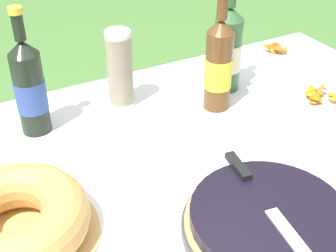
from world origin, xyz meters
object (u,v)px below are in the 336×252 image
object	(u,v)px
serving_knife	(263,199)
cup_stack	(120,70)
bundt_cake	(13,220)
snack_plate_near	(315,97)
cider_bottle_green	(227,49)
snack_plate_right	(277,54)
juice_bottle_red	(30,87)
berry_tart	(269,222)
cider_bottle_amber	(219,65)

from	to	relation	value
serving_knife	cup_stack	size ratio (longest dim) A/B	1.64
serving_knife	bundt_cake	world-z (taller)	bundt_cake
cup_stack	snack_plate_near	world-z (taller)	cup_stack
cider_bottle_green	snack_plate_right	distance (m)	0.32
juice_bottle_red	snack_plate_near	xyz separation A→B (m)	(0.76, -0.24, -0.12)
bundt_cake	snack_plate_right	bearing A→B (deg)	22.92
bundt_cake	cup_stack	xyz separation A→B (m)	(0.39, 0.38, 0.06)
cup_stack	berry_tart	bearing A→B (deg)	-84.18
bundt_cake	snack_plate_right	xyz separation A→B (m)	(0.99, 0.42, -0.04)
serving_knife	snack_plate_right	world-z (taller)	serving_knife
cider_bottle_green	snack_plate_near	size ratio (longest dim) A/B	1.59
bundt_cake	snack_plate_right	distance (m)	1.08
bundt_cake	cider_bottle_green	distance (m)	0.78
serving_knife	cider_bottle_green	size ratio (longest dim) A/B	1.11
snack_plate_near	cup_stack	bearing A→B (deg)	153.82
serving_knife	juice_bottle_red	distance (m)	0.64
cider_bottle_green	snack_plate_near	xyz separation A→B (m)	(0.19, -0.19, -0.11)
juice_bottle_red	snack_plate_near	size ratio (longest dim) A/B	1.59
serving_knife	juice_bottle_red	size ratio (longest dim) A/B	1.11
berry_tart	bundt_cake	bearing A→B (deg)	154.01
bundt_cake	juice_bottle_red	bearing A→B (deg)	69.48
snack_plate_near	bundt_cake	bearing A→B (deg)	-171.79
cup_stack	cider_bottle_green	size ratio (longest dim) A/B	0.68
cup_stack	cider_bottle_amber	size ratio (longest dim) A/B	0.66
bundt_cake	cup_stack	bearing A→B (deg)	44.20
berry_tart	snack_plate_near	world-z (taller)	snack_plate_near
berry_tart	cider_bottle_green	world-z (taller)	cider_bottle_green
snack_plate_near	serving_knife	bearing A→B (deg)	-144.11
bundt_cake	berry_tart	bearing A→B (deg)	-25.99
berry_tart	cider_bottle_green	xyz separation A→B (m)	(0.26, 0.54, 0.10)
cup_stack	juice_bottle_red	size ratio (longest dim) A/B	0.68
serving_knife	juice_bottle_red	xyz separation A→B (m)	(-0.32, 0.55, 0.07)
cider_bottle_green	cider_bottle_amber	world-z (taller)	cider_bottle_amber
bundt_cake	serving_knife	bearing A→B (deg)	-22.74
serving_knife	snack_plate_near	world-z (taller)	serving_knife
cup_stack	bundt_cake	bearing A→B (deg)	-135.80
snack_plate_near	berry_tart	bearing A→B (deg)	-141.97
serving_knife	cider_bottle_green	distance (m)	0.58
snack_plate_near	snack_plate_right	bearing A→B (deg)	71.69
cup_stack	snack_plate_right	distance (m)	0.61
cider_bottle_amber	snack_plate_right	size ratio (longest dim) A/B	1.73
cup_stack	juice_bottle_red	xyz separation A→B (m)	(-0.25, -0.01, 0.02)
snack_plate_right	cup_stack	bearing A→B (deg)	-176.12
bundt_cake	juice_bottle_red	distance (m)	0.40
bundt_cake	snack_plate_near	world-z (taller)	bundt_cake
cup_stack	snack_plate_right	bearing A→B (deg)	3.88
cider_bottle_green	juice_bottle_red	distance (m)	0.57
berry_tart	bundt_cake	xyz separation A→B (m)	(-0.45, 0.22, 0.02)
berry_tart	cider_bottle_green	bearing A→B (deg)	64.43
serving_knife	cider_bottle_green	bearing A→B (deg)	161.69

